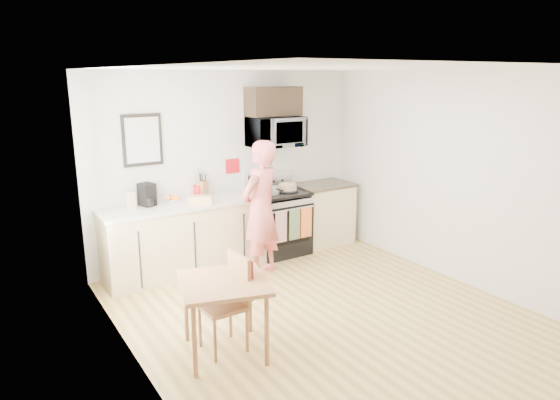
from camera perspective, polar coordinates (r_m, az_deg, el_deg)
floor at (r=5.57m, az=5.47°, el=-13.08°), size 4.60×4.60×0.00m
back_wall at (r=7.02m, az=-5.88°, el=3.87°), size 4.00×0.04×2.60m
front_wall at (r=3.68m, az=28.70°, el=-7.39°), size 4.00×0.04×2.60m
left_wall at (r=4.21m, az=-16.16°, el=-3.56°), size 0.04×4.60×2.60m
right_wall at (r=6.51m, az=19.81°, el=2.31°), size 0.04×4.60×2.60m
ceiling at (r=4.95m, az=6.19°, el=14.75°), size 4.00×4.60×0.04m
window at (r=4.91m, az=-18.64°, el=1.76°), size 0.06×1.40×1.50m
cabinet_left at (r=6.64m, az=-10.71°, el=-4.46°), size 2.10×0.60×0.90m
countertop_left at (r=6.51m, az=-10.90°, el=-0.54°), size 2.14×0.64×0.04m
cabinet_right at (r=7.70m, az=4.85°, el=-1.67°), size 0.84×0.60×0.90m
countertop_right at (r=7.59m, az=4.92°, el=1.75°), size 0.88×0.64×0.04m
range at (r=7.24m, az=-0.09°, el=-2.75°), size 0.76×0.70×1.16m
microwave at (r=7.06m, az=-0.55°, el=7.79°), size 0.76×0.51×0.42m
upper_cabinet at (r=7.07m, az=-0.76°, el=11.21°), size 0.76×0.35×0.40m
wall_art at (r=6.48m, az=-15.46°, el=6.63°), size 0.50×0.04×0.65m
wall_trivet at (r=7.02m, az=-5.46°, el=3.90°), size 0.20×0.02×0.20m
person at (r=6.34m, az=-2.24°, el=-1.06°), size 0.76×0.65×1.76m
dining_table at (r=4.64m, az=-6.47°, el=-10.13°), size 0.83×0.83×0.72m
chair at (r=4.77m, az=-5.22°, el=-10.00°), size 0.44×0.39×0.92m
knife_block at (r=6.77m, az=-8.86°, el=1.25°), size 0.14×0.16×0.22m
utensil_crock at (r=6.77m, az=-9.31°, el=1.66°), size 0.13×0.13×0.40m
fruit_bowl at (r=6.58m, az=-12.16°, el=0.06°), size 0.21×0.21×0.09m
milk_carton at (r=6.33m, az=-16.67°, el=-0.05°), size 0.11×0.11×0.23m
coffee_maker at (r=6.45m, az=-14.93°, el=0.52°), size 0.21×0.26×0.28m
bread_bag at (r=6.41m, az=-9.11°, el=0.01°), size 0.33×0.26×0.11m
cake at (r=7.12m, az=0.88°, el=1.43°), size 0.31×0.31×0.10m
kettle at (r=7.12m, az=-2.83°, el=1.80°), size 0.18×0.18×0.23m
pot at (r=6.92m, az=-0.89°, el=1.09°), size 0.21×0.36×0.10m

